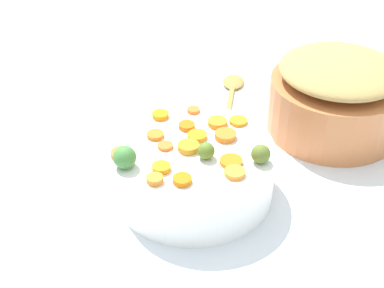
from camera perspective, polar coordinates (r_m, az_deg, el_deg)
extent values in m
cube|color=white|center=(1.05, 0.49, -5.45)|extent=(2.40, 2.40, 0.02)
cylinder|color=white|center=(1.02, 0.00, -2.76)|extent=(0.29, 0.29, 0.10)
cylinder|color=#CB7644|center=(1.22, 14.17, 3.79)|extent=(0.27, 0.27, 0.12)
ellipsoid|color=tan|center=(1.18, 14.75, 7.26)|extent=(0.25, 0.25, 0.05)
cylinder|color=orange|center=(0.98, -7.10, -1.00)|extent=(0.04, 0.04, 0.01)
cylinder|color=orange|center=(1.05, 2.59, 2.18)|extent=(0.05, 0.05, 0.01)
cylinder|color=orange|center=(1.07, -3.22, 2.94)|extent=(0.04, 0.04, 0.01)
cylinder|color=orange|center=(0.94, -3.11, -2.41)|extent=(0.03, 0.03, 0.01)
cylinder|color=orange|center=(0.91, -3.79, -3.57)|extent=(0.04, 0.04, 0.01)
cylinder|color=orange|center=(0.96, 3.98, -1.78)|extent=(0.04, 0.04, 0.01)
cylinder|color=orange|center=(1.01, 3.41, 0.87)|extent=(0.05, 0.05, 0.01)
cylinder|color=orange|center=(0.98, -0.37, -0.29)|extent=(0.05, 0.05, 0.01)
cylinder|color=orange|center=(0.91, -1.00, -3.65)|extent=(0.04, 0.04, 0.01)
cylinder|color=orange|center=(1.04, -0.54, 1.84)|extent=(0.04, 0.04, 0.01)
cylinder|color=orange|center=(1.09, 0.15, 3.44)|extent=(0.03, 0.03, 0.01)
cylinder|color=orange|center=(0.99, -2.71, -0.20)|extent=(0.03, 0.03, 0.01)
cylinder|color=orange|center=(1.01, 0.53, 0.82)|extent=(0.05, 0.05, 0.01)
cylinder|color=orange|center=(1.06, 4.60, 2.37)|extent=(0.04, 0.04, 0.01)
cylinder|color=orange|center=(0.93, 4.34, -2.91)|extent=(0.05, 0.05, 0.01)
cylinder|color=orange|center=(1.02, -3.72, 0.91)|extent=(0.04, 0.04, 0.01)
sphere|color=olive|center=(0.96, 1.43, -0.69)|extent=(0.03, 0.03, 0.03)
sphere|color=olive|center=(0.96, 6.97, -1.00)|extent=(0.03, 0.03, 0.03)
sphere|color=#48893F|center=(0.94, -6.84, -1.33)|extent=(0.04, 0.04, 0.04)
cube|color=#A78441|center=(1.28, 3.70, 3.50)|extent=(0.12, 0.18, 0.01)
ellipsoid|color=#A78441|center=(1.39, 4.22, 6.28)|extent=(0.08, 0.09, 0.01)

